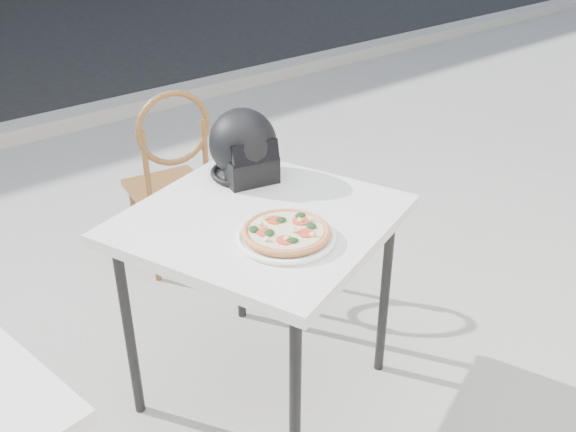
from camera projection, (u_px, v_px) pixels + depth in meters
ground at (184, 357)px, 2.79m from camera, size 80.00×80.00×0.00m
cafe_table_main at (261, 232)px, 2.27m from camera, size 1.09×1.09×0.81m
plate at (286, 237)px, 2.08m from camera, size 0.40×0.40×0.02m
pizza at (286, 231)px, 2.07m from camera, size 0.30×0.30×0.04m
helmet at (244, 148)px, 2.46m from camera, size 0.32×0.33×0.27m
cafe_chair_main at (171, 171)px, 3.18m from camera, size 0.43×0.43×0.99m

